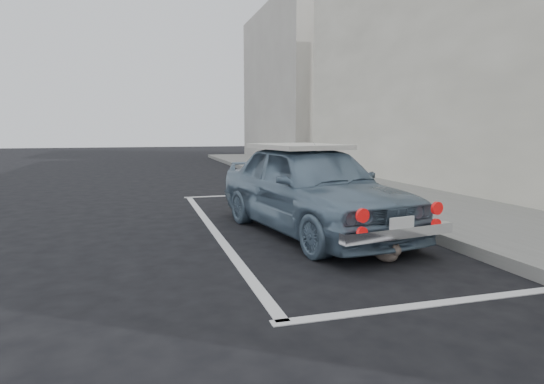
# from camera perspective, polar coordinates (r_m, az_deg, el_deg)

# --- Properties ---
(ground) EXTENTS (80.00, 80.00, 0.00)m
(ground) POSITION_cam_1_polar(r_m,az_deg,el_deg) (4.45, 10.76, -12.02)
(ground) COLOR black
(ground) RESTS_ON ground
(sidewalk) EXTENTS (2.80, 40.00, 0.15)m
(sidewalk) POSITION_cam_1_polar(r_m,az_deg,el_deg) (7.82, 25.21, -3.48)
(sidewalk) COLOR slate
(sidewalk) RESTS_ON ground
(building_far) EXTENTS (3.50, 10.00, 8.00)m
(building_far) POSITION_cam_1_polar(r_m,az_deg,el_deg) (25.25, 3.04, 13.39)
(building_far) COLOR #AFA99F
(building_far) RESTS_ON ground
(pline_rear) EXTENTS (3.00, 0.12, 0.01)m
(pline_rear) POSITION_cam_1_polar(r_m,az_deg,el_deg) (4.30, 19.98, -13.00)
(pline_rear) COLOR silver
(pline_rear) RESTS_ON ground
(pline_front) EXTENTS (3.00, 0.12, 0.01)m
(pline_front) POSITION_cam_1_polar(r_m,az_deg,el_deg) (10.61, -2.86, -0.37)
(pline_front) COLOR silver
(pline_front) RESTS_ON ground
(pline_side) EXTENTS (0.12, 7.00, 0.01)m
(pline_side) POSITION_cam_1_polar(r_m,az_deg,el_deg) (6.96, -7.39, -4.70)
(pline_side) COLOR silver
(pline_side) RESTS_ON ground
(retro_coupe) EXTENTS (2.18, 4.10, 1.33)m
(retro_coupe) POSITION_cam_1_polar(r_m,az_deg,el_deg) (6.67, 4.93, 0.60)
(retro_coupe) COLOR slate
(retro_coupe) RESTS_ON ground
(cat) EXTENTS (0.30, 0.45, 0.25)m
(cat) POSITION_cam_1_polar(r_m,az_deg,el_deg) (5.40, 14.25, -7.35)
(cat) COLOR #64584C
(cat) RESTS_ON ground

